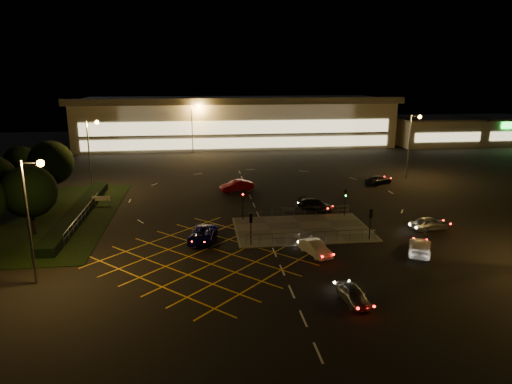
{
  "coord_description": "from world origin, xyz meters",
  "views": [
    {
      "loc": [
        -8.74,
        -47.43,
        16.3
      ],
      "look_at": [
        -1.87,
        6.92,
        2.0
      ],
      "focal_mm": 32.0,
      "sensor_mm": 36.0,
      "label": 1
    }
  ],
  "objects": [
    {
      "name": "streetlight_far_left",
      "position": [
        -9.56,
        48.0,
        6.56
      ],
      "size": [
        1.78,
        0.56,
        10.03
      ],
      "color": "slate",
      "rests_on": "ground"
    },
    {
      "name": "car_right_silver",
      "position": [
        15.56,
        -3.83,
        0.73
      ],
      "size": [
        4.48,
        2.3,
        1.46
      ],
      "primitive_type": "imported",
      "rotation": [
        0.0,
        0.0,
        1.71
      ],
      "color": "#A2A5A9",
      "rests_on": "ground"
    },
    {
      "name": "tree_c",
      "position": [
        -28.0,
        14.0,
        4.95
      ],
      "size": [
        5.76,
        5.76,
        7.84
      ],
      "color": "black",
      "rests_on": "ground"
    },
    {
      "name": "car_queue_white",
      "position": [
        1.65,
        -9.0,
        0.65
      ],
      "size": [
        2.53,
        4.2,
        1.31
      ],
      "primitive_type": "imported",
      "rotation": [
        0.0,
        0.0,
        0.31
      ],
      "color": "silver",
      "rests_on": "ground"
    },
    {
      "name": "streetlight_nw",
      "position": [
        -23.56,
        18.0,
        6.56
      ],
      "size": [
        1.78,
        0.56,
        10.03
      ],
      "color": "slate",
      "rests_on": "ground"
    },
    {
      "name": "signal_sw",
      "position": [
        -4.0,
        -5.99,
        2.37
      ],
      "size": [
        0.28,
        0.3,
        3.15
      ],
      "rotation": [
        0.0,
        0.0,
        3.14
      ],
      "color": "black",
      "rests_on": "pedestrian_island"
    },
    {
      "name": "pedestrian_island",
      "position": [
        2.0,
        -2.0,
        0.06
      ],
      "size": [
        14.0,
        9.0,
        0.12
      ],
      "primitive_type": "cube",
      "color": "#4C4944",
      "rests_on": "ground"
    },
    {
      "name": "streetlight_ne",
      "position": [
        24.44,
        20.0,
        6.56
      ],
      "size": [
        1.78,
        0.56,
        10.03
      ],
      "color": "slate",
      "rests_on": "ground"
    },
    {
      "name": "tree_e",
      "position": [
        -26.0,
        0.0,
        4.64
      ],
      "size": [
        5.4,
        5.4,
        7.35
      ],
      "color": "black",
      "rests_on": "ground"
    },
    {
      "name": "tree_d",
      "position": [
        -34.0,
        20.0,
        4.02
      ],
      "size": [
        4.68,
        4.68,
        6.37
      ],
      "color": "black",
      "rests_on": "ground"
    },
    {
      "name": "hedge",
      "position": [
        -23.0,
        6.0,
        0.5
      ],
      "size": [
        2.0,
        26.0,
        1.0
      ],
      "primitive_type": "cube",
      "color": "black",
      "rests_on": "ground"
    },
    {
      "name": "car_circ_red",
      "position": [
        -3.56,
        15.41,
        0.78
      ],
      "size": [
        5.04,
        2.96,
        1.57
      ],
      "primitive_type": "imported",
      "rotation": [
        0.0,
        0.0,
        5.0
      ],
      "color": "maroon",
      "rests_on": "ground"
    },
    {
      "name": "car_approach_white",
      "position": [
        11.36,
        -9.96,
        0.7
      ],
      "size": [
        3.96,
        5.21,
        1.41
      ],
      "primitive_type": "imported",
      "rotation": [
        0.0,
        0.0,
        2.67
      ],
      "color": "silver",
      "rests_on": "ground"
    },
    {
      "name": "car_near_silver",
      "position": [
        2.13,
        -18.21,
        0.63
      ],
      "size": [
        1.84,
        3.84,
        1.26
      ],
      "primitive_type": "imported",
      "rotation": [
        0.0,
        0.0,
        0.1
      ],
      "color": "#B4B8BC",
      "rests_on": "ground"
    },
    {
      "name": "supermarket",
      "position": [
        0.0,
        61.95,
        5.31
      ],
      "size": [
        72.0,
        26.5,
        10.5
      ],
      "color": "beige",
      "rests_on": "ground"
    },
    {
      "name": "ground",
      "position": [
        0.0,
        0.0,
        0.0
      ],
      "size": [
        180.0,
        180.0,
        0.0
      ],
      "primitive_type": "plane",
      "color": "black",
      "rests_on": "ground"
    },
    {
      "name": "signal_nw",
      "position": [
        -4.0,
        1.99,
        2.37
      ],
      "size": [
        0.28,
        0.3,
        3.15
      ],
      "color": "black",
      "rests_on": "pedestrian_island"
    },
    {
      "name": "retail_unit_a",
      "position": [
        46.0,
        53.97,
        3.21
      ],
      "size": [
        18.8,
        14.8,
        6.35
      ],
      "color": "beige",
      "rests_on": "ground"
    },
    {
      "name": "grass_verge",
      "position": [
        -28.0,
        6.0,
        0.04
      ],
      "size": [
        18.0,
        30.0,
        0.08
      ],
      "primitive_type": "cube",
      "color": "black",
      "rests_on": "ground"
    },
    {
      "name": "streetlight_far_right",
      "position": [
        30.44,
        50.0,
        6.56
      ],
      "size": [
        1.78,
        0.56,
        10.03
      ],
      "color": "slate",
      "rests_on": "ground"
    },
    {
      "name": "retail_unit_b",
      "position": [
        62.0,
        53.96,
        3.22
      ],
      "size": [
        14.8,
        14.8,
        6.35
      ],
      "color": "beige",
      "rests_on": "ground"
    },
    {
      "name": "car_left_blue",
      "position": [
        -8.66,
        -4.18,
        0.7
      ],
      "size": [
        3.34,
        5.45,
        1.41
      ],
      "primitive_type": "imported",
      "rotation": [
        0.0,
        0.0,
        6.08
      ],
      "color": "#0F0C4D",
      "rests_on": "ground"
    },
    {
      "name": "car_east_grey",
      "position": [
        18.25,
        17.1,
        0.63
      ],
      "size": [
        4.97,
        4.06,
        1.26
      ],
      "primitive_type": "imported",
      "rotation": [
        0.0,
        0.0,
        2.09
      ],
      "color": "black",
      "rests_on": "ground"
    },
    {
      "name": "streetlight_sw",
      "position": [
        -21.56,
        -12.0,
        6.56
      ],
      "size": [
        1.78,
        0.56,
        10.03
      ],
      "color": "slate",
      "rests_on": "ground"
    },
    {
      "name": "signal_se",
      "position": [
        8.0,
        -5.99,
        2.37
      ],
      "size": [
        0.28,
        0.3,
        3.15
      ],
      "rotation": [
        0.0,
        0.0,
        3.14
      ],
      "color": "black",
      "rests_on": "pedestrian_island"
    },
    {
      "name": "car_far_dkgrey",
      "position": [
        5.23,
        5.0,
        0.65
      ],
      "size": [
        4.42,
        4.46,
        1.3
      ],
      "primitive_type": "imported",
      "rotation": [
        0.0,
        0.0,
        0.78
      ],
      "color": "black",
      "rests_on": "ground"
    },
    {
      "name": "signal_ne",
      "position": [
        8.0,
        1.99,
        2.37
      ],
      "size": [
        0.28,
        0.3,
        3.15
      ],
      "color": "black",
      "rests_on": "pedestrian_island"
    }
  ]
}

